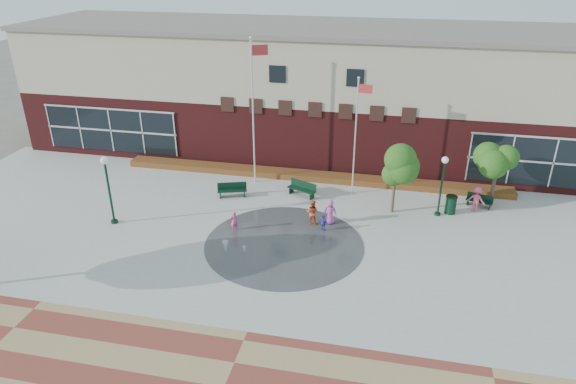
% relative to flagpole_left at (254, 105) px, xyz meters
% --- Properties ---
extents(ground, '(120.00, 120.00, 0.00)m').
position_rel_flagpole_left_xyz_m(ground, '(3.55, -10.36, -5.26)').
color(ground, '#666056').
rests_on(ground, ground).
extents(plaza_concrete, '(46.00, 18.00, 0.01)m').
position_rel_flagpole_left_xyz_m(plaza_concrete, '(3.55, -6.36, -5.26)').
color(plaza_concrete, '#A8A8A0').
rests_on(plaza_concrete, ground).
extents(splash_pad, '(8.40, 8.40, 0.01)m').
position_rel_flagpole_left_xyz_m(splash_pad, '(3.55, -7.36, -5.26)').
color(splash_pad, '#383A3D').
rests_on(splash_pad, ground).
extents(library_building, '(44.40, 10.40, 9.20)m').
position_rel_flagpole_left_xyz_m(library_building, '(3.55, 7.12, -0.62)').
color(library_building, '#551819').
rests_on(library_building, ground).
extents(flower_bed, '(26.00, 1.20, 0.40)m').
position_rel_flagpole_left_xyz_m(flower_bed, '(3.55, 1.24, -5.26)').
color(flower_bed, '#A81815').
rests_on(flower_bed, ground).
extents(flagpole_left, '(1.02, 0.53, 9.45)m').
position_rel_flagpole_left_xyz_m(flagpole_left, '(0.00, 0.00, 0.00)').
color(flagpole_left, silver).
rests_on(flagpole_left, ground).
extents(flagpole_right, '(0.92, 0.18, 7.47)m').
position_rel_flagpole_left_xyz_m(flagpole_right, '(6.50, -0.38, -1.09)').
color(flagpole_right, silver).
rests_on(flagpole_right, ground).
extents(lamp_left, '(0.43, 0.43, 4.06)m').
position_rel_flagpole_left_xyz_m(lamp_left, '(-6.40, -7.11, -2.74)').
color(lamp_left, black).
rests_on(lamp_left, ground).
extents(lamp_right, '(0.39, 0.39, 3.68)m').
position_rel_flagpole_left_xyz_m(lamp_right, '(11.65, -2.31, -2.98)').
color(lamp_right, black).
rests_on(lamp_right, ground).
extents(bench_left, '(1.89, 1.05, 0.92)m').
position_rel_flagpole_left_xyz_m(bench_left, '(-0.84, -2.50, -4.97)').
color(bench_left, black).
rests_on(bench_left, ground).
extents(bench_mid, '(1.93, 1.22, 0.94)m').
position_rel_flagpole_left_xyz_m(bench_mid, '(3.39, -1.46, -4.96)').
color(bench_mid, black).
rests_on(bench_mid, ground).
extents(bench_right, '(1.59, 0.91, 0.77)m').
position_rel_flagpole_left_xyz_m(bench_right, '(14.13, -0.69, -5.02)').
color(bench_right, black).
rests_on(bench_right, ground).
extents(trash_can, '(0.68, 0.68, 1.11)m').
position_rel_flagpole_left_xyz_m(trash_can, '(12.37, -1.90, -4.70)').
color(trash_can, black).
rests_on(trash_can, ground).
extents(tree_mid, '(2.44, 2.44, 4.12)m').
position_rel_flagpole_left_xyz_m(tree_mid, '(9.02, -2.46, -2.26)').
color(tree_mid, '#403225').
rests_on(tree_mid, ground).
extents(tree_small_right, '(2.50, 2.50, 4.28)m').
position_rel_flagpole_left_xyz_m(tree_small_right, '(14.84, -0.29, -2.14)').
color(tree_small_right, '#403225').
rests_on(tree_small_right, ground).
extents(water_jet_a, '(0.33, 0.33, 0.63)m').
position_rel_flagpole_left_xyz_m(water_jet_a, '(0.79, -8.77, -5.26)').
color(water_jet_a, white).
rests_on(water_jet_a, ground).
extents(water_jet_b, '(0.17, 0.17, 0.39)m').
position_rel_flagpole_left_xyz_m(water_jet_b, '(1.76, -8.68, -5.26)').
color(water_jet_b, white).
rests_on(water_jet_b, ground).
extents(child_splash, '(0.51, 0.48, 1.16)m').
position_rel_flagpole_left_xyz_m(child_splash, '(0.54, -6.48, -4.68)').
color(child_splash, '#ED4A91').
rests_on(child_splash, ground).
extents(adult_red, '(0.78, 0.64, 1.47)m').
position_rel_flagpole_left_xyz_m(adult_red, '(4.62, -4.86, -4.53)').
color(adult_red, '#CD552B').
rests_on(adult_red, ground).
extents(adult_pink, '(0.76, 0.53, 1.45)m').
position_rel_flagpole_left_xyz_m(adult_pink, '(5.61, -4.63, -4.54)').
color(adult_pink, '#CB4BAB').
rests_on(adult_pink, ground).
extents(child_blue, '(0.63, 0.47, 0.99)m').
position_rel_flagpole_left_xyz_m(child_blue, '(5.37, -5.54, -4.77)').
color(child_blue, '#373CBE').
rests_on(child_blue, ground).
extents(person_bench, '(1.18, 0.93, 1.59)m').
position_rel_flagpole_left_xyz_m(person_bench, '(13.83, -1.37, -4.47)').
color(person_bench, '#E14D71').
rests_on(person_bench, ground).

